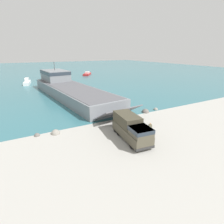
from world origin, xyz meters
TOP-DOWN VIEW (x-y plane):
  - ground_plane at (0.00, 0.00)m, footprint 240.00×240.00m
  - water_surface at (0.00, 94.64)m, footprint 240.00×180.00m
  - landing_craft at (-1.11, 25.72)m, footprint 12.59×39.40m
  - military_truck at (-0.39, -2.57)m, footprint 3.14×7.26m
  - soldier_on_ramp at (2.67, -2.71)m, footprint 0.49×0.35m
  - moored_boat_a at (-9.51, 48.63)m, footprint 3.06×7.61m
  - moored_boat_b at (18.13, 62.58)m, footprint 6.59×8.48m
  - shoreline_rock_a at (10.84, 5.21)m, footprint 0.86×0.86m
  - shoreline_rock_b at (-11.20, 4.32)m, footprint 0.77×0.77m
  - shoreline_rock_c at (-8.83, 3.75)m, footprint 1.24×1.24m
  - shoreline_rock_d at (8.07, 4.96)m, footprint 1.37×1.37m

SIDE VIEW (x-z plane):
  - ground_plane at x=0.00m, z-range 0.00..0.00m
  - shoreline_rock_a at x=10.84m, z-range -0.43..0.43m
  - shoreline_rock_b at x=-11.20m, z-range -0.38..0.38m
  - shoreline_rock_c at x=-8.83m, z-range -0.62..0.62m
  - shoreline_rock_d at x=8.07m, z-range -0.69..0.69m
  - water_surface at x=0.00m, z-range 0.00..0.01m
  - moored_boat_b at x=18.13m, z-range -0.27..1.35m
  - moored_boat_a at x=-9.51m, z-range -0.36..1.79m
  - soldier_on_ramp at x=2.67m, z-range 0.14..1.88m
  - military_truck at x=-0.39m, z-range 0.06..3.13m
  - landing_craft at x=-1.11m, z-range -2.01..6.04m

